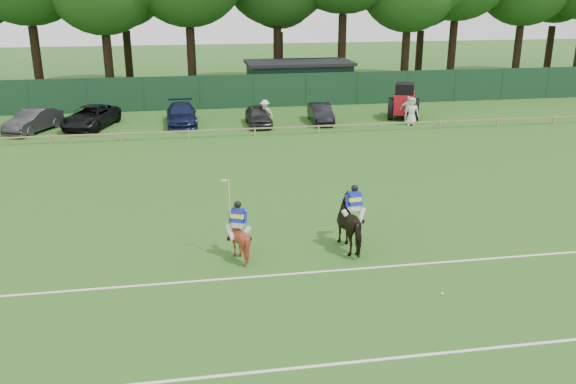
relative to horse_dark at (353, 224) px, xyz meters
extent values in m
plane|color=#1E4C14|center=(-2.39, -0.63, -0.91)|extent=(160.00, 160.00, 0.00)
imported|color=black|center=(0.00, 0.00, 0.00)|extent=(1.28, 2.27, 1.81)
imported|color=maroon|center=(-4.00, -0.12, -0.19)|extent=(1.61, 1.67, 1.43)
imported|color=#2D2D2F|center=(-14.97, 20.80, -0.19)|extent=(3.20, 4.57, 1.43)
imported|color=black|center=(-11.57, 21.38, -0.20)|extent=(3.76, 5.54, 1.41)
imported|color=#13193D|center=(-5.78, 21.33, -0.22)|extent=(2.05, 4.80, 1.38)
imported|color=#28292A|center=(-0.81, 20.22, -0.26)|extent=(1.53, 3.79, 1.29)
imported|color=black|center=(3.42, 20.41, -0.28)|extent=(1.54, 3.88, 1.25)
imported|color=silver|center=(-0.41, 19.95, -0.05)|extent=(1.27, 1.02, 1.72)
imported|color=silver|center=(9.18, 19.51, -0.02)|extent=(1.06, 0.50, 1.77)
imported|color=silver|center=(9.12, 18.59, 0.01)|extent=(1.02, 0.82, 1.83)
cube|color=silver|center=(0.00, 0.00, 0.62)|extent=(0.39, 0.31, 0.18)
cube|color=#1825B3|center=(0.00, 0.00, 0.94)|extent=(0.44, 0.36, 0.51)
cube|color=yellow|center=(0.00, 0.00, 0.92)|extent=(0.47, 0.35, 0.18)
sphere|color=black|center=(0.00, 0.00, 1.31)|extent=(0.25, 0.25, 0.25)
cylinder|color=silver|center=(0.26, -0.01, 0.32)|extent=(0.41, 0.38, 0.59)
cylinder|color=silver|center=(-0.25, -0.09, 0.32)|extent=(0.42, 0.32, 0.59)
cube|color=silver|center=(-4.00, -0.12, 0.32)|extent=(0.44, 0.39, 0.18)
cube|color=#1825B3|center=(-4.00, -0.12, 0.64)|extent=(0.49, 0.45, 0.51)
cube|color=yellow|center=(-4.00, -0.12, 0.62)|extent=(0.51, 0.45, 0.18)
sphere|color=black|center=(-4.00, -0.12, 1.01)|extent=(0.25, 0.25, 0.25)
cylinder|color=silver|center=(-3.79, -0.28, 0.02)|extent=(0.48, 0.27, 0.59)
cylinder|color=silver|center=(-4.26, -0.05, 0.02)|extent=(0.37, 0.46, 0.59)
cylinder|color=tan|center=(-4.25, 0.06, 1.19)|extent=(0.06, 0.64, 1.17)
sphere|color=silver|center=(1.72, -3.76, -0.86)|extent=(0.09, 0.09, 0.09)
cube|color=silver|center=(-2.39, -6.63, -0.90)|extent=(60.00, 0.10, 0.01)
cube|color=silver|center=(-2.39, -1.63, -0.90)|extent=(60.00, 0.10, 0.01)
cube|color=#997F5B|center=(-2.39, 17.37, -0.46)|extent=(62.00, 0.08, 0.08)
cube|color=#14351E|center=(-2.39, 26.37, 0.34)|extent=(92.00, 0.04, 2.50)
cube|color=#14331E|center=(3.61, 29.37, 0.49)|extent=(8.00, 4.00, 2.80)
cube|color=black|center=(3.61, 29.37, 2.01)|extent=(8.40, 4.40, 0.24)
cube|color=red|center=(9.41, 20.87, 0.17)|extent=(2.15, 2.78, 1.33)
cube|color=black|center=(9.26, 20.49, 1.10)|extent=(1.64, 1.69, 0.92)
cylinder|color=black|center=(8.33, 20.53, -0.14)|extent=(0.85, 1.54, 1.54)
cylinder|color=black|center=(9.95, 19.88, -0.14)|extent=(0.85, 1.54, 1.54)
cylinder|color=black|center=(9.07, 22.11, -0.50)|extent=(0.59, 0.88, 0.82)
cylinder|color=black|center=(10.50, 21.54, -0.50)|extent=(0.59, 0.88, 0.82)
camera|label=1|loc=(-5.54, -18.94, 7.84)|focal=38.00mm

